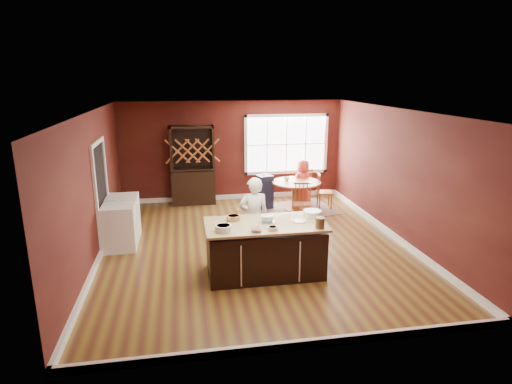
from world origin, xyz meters
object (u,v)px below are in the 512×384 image
at_px(baker, 254,218).
at_px(layer_cake, 267,219).
at_px(hutch, 193,165).
at_px(chair_east, 325,191).
at_px(washer, 120,227).
at_px(chair_south, 302,202).
at_px(toddler, 265,177).
at_px(chair_north, 303,185).
at_px(dryer, 124,217).
at_px(seated_woman, 303,182).
at_px(kitchen_island, 265,250).
at_px(dining_table, 296,190).
at_px(high_chair, 264,191).

xyz_separation_m(baker, layer_cake, (0.11, -0.70, 0.20)).
bearing_deg(hutch, layer_cake, -76.04).
bearing_deg(chair_east, washer, 118.63).
height_order(chair_south, washer, chair_south).
bearing_deg(toddler, washer, -146.27).
xyz_separation_m(baker, toddler, (0.80, 3.05, 0.03)).
height_order(baker, layer_cake, baker).
distance_m(chair_north, washer, 5.16).
height_order(baker, dryer, baker).
bearing_deg(washer, layer_cake, -29.79).
distance_m(seated_woman, hutch, 2.95).
xyz_separation_m(kitchen_island, chair_north, (1.87, 4.15, 0.03)).
bearing_deg(chair_north, hutch, -29.40).
relative_size(dining_table, dryer, 1.34).
relative_size(high_chair, toddler, 3.51).
bearing_deg(baker, chair_east, -128.68).
relative_size(chair_east, dryer, 1.02).
xyz_separation_m(high_chair, hutch, (-1.79, 0.73, 0.59)).
bearing_deg(layer_cake, dining_table, 67.02).
bearing_deg(layer_cake, high_chair, 79.65).
bearing_deg(hutch, kitchen_island, -76.75).
height_order(layer_cake, chair_north, layer_cake).
height_order(seated_woman, washer, seated_woman).
relative_size(kitchen_island, chair_north, 2.15).
distance_m(kitchen_island, dining_table, 3.75).
bearing_deg(chair_north, chair_south, 50.87).
xyz_separation_m(chair_north, seated_woman, (-0.08, -0.25, 0.14)).
height_order(chair_north, toddler, same).
bearing_deg(high_chair, hutch, 142.51).
bearing_deg(kitchen_island, toddler, 79.00).
relative_size(baker, chair_east, 1.66).
bearing_deg(chair_north, baker, 38.01).
relative_size(layer_cake, chair_north, 0.30).
distance_m(hutch, dryer, 2.83).
bearing_deg(dining_table, seated_woman, 56.38).
distance_m(dining_table, chair_north, 0.80).
relative_size(kitchen_island, chair_south, 2.20).
relative_size(toddler, dryer, 0.28).
distance_m(kitchen_island, baker, 0.82).
xyz_separation_m(kitchen_island, baker, (-0.06, 0.75, 0.34)).
xyz_separation_m(kitchen_island, high_chair, (0.73, 3.77, 0.02)).
bearing_deg(chair_east, kitchen_island, 154.15).
distance_m(chair_east, dryer, 5.03).
height_order(dining_table, seated_woman, seated_woman).
bearing_deg(kitchen_island, washer, 148.97).
distance_m(kitchen_island, toddler, 3.88).
distance_m(toddler, dryer, 3.72).
relative_size(layer_cake, chair_south, 0.31).
distance_m(layer_cake, high_chair, 3.82).
bearing_deg(high_chair, layer_cake, -115.56).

